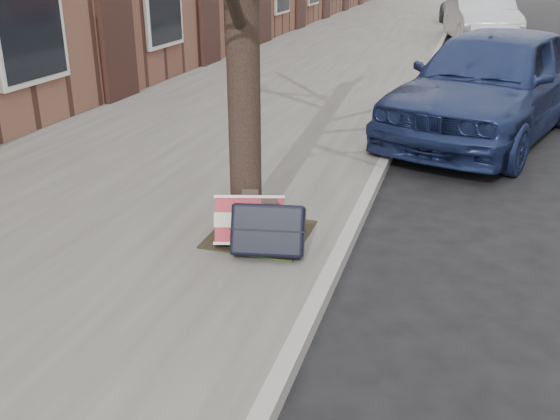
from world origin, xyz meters
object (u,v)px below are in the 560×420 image
(suitcase_red, at_px, (250,221))
(car_near_mid, at_px, (481,18))
(car_near_front, at_px, (490,83))
(suitcase_navy, at_px, (268,230))

(suitcase_red, height_order, car_near_mid, car_near_mid)
(car_near_front, xyz_separation_m, car_near_mid, (-0.15, 10.71, -0.03))
(suitcase_red, relative_size, car_near_front, 0.13)
(suitcase_navy, xyz_separation_m, car_near_mid, (1.58, 15.49, 0.40))
(suitcase_red, distance_m, car_near_front, 5.04)
(car_near_front, distance_m, car_near_mid, 10.71)
(car_near_front, bearing_deg, car_near_mid, 109.07)
(suitcase_navy, distance_m, car_near_front, 5.11)
(suitcase_navy, bearing_deg, car_near_front, 59.65)
(suitcase_navy, xyz_separation_m, car_near_front, (1.73, 4.79, 0.43))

